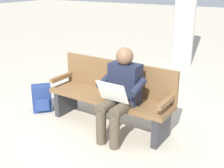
% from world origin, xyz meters
% --- Properties ---
extents(ground_plane, '(40.00, 40.00, 0.00)m').
position_xyz_m(ground_plane, '(0.00, 0.00, 0.00)').
color(ground_plane, '#B7AD99').
extents(bench_near, '(1.82, 0.55, 0.90)m').
position_xyz_m(bench_near, '(-0.00, -0.07, 0.46)').
color(bench_near, brown).
rests_on(bench_near, ground).
extents(person_seated, '(0.58, 0.58, 1.18)m').
position_xyz_m(person_seated, '(-0.28, 0.17, 0.63)').
color(person_seated, '#1E2338').
rests_on(person_seated, ground).
extents(backpack, '(0.38, 0.38, 0.41)m').
position_xyz_m(backpack, '(1.18, 0.11, 0.20)').
color(backpack, navy).
rests_on(backpack, ground).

